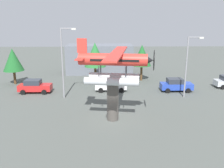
# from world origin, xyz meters

# --- Properties ---
(ground_plane) EXTENTS (140.00, 140.00, 0.00)m
(ground_plane) POSITION_xyz_m (0.00, 0.00, 0.00)
(ground_plane) COLOR #515651
(display_pedestal) EXTENTS (1.10, 1.10, 3.64)m
(display_pedestal) POSITION_xyz_m (0.00, 0.00, 1.82)
(display_pedestal) COLOR #4C4742
(display_pedestal) RESTS_ON ground
(floatplane_monument) EXTENTS (7.09, 10.45, 4.00)m
(floatplane_monument) POSITION_xyz_m (0.13, -0.02, 5.31)
(floatplane_monument) COLOR silver
(floatplane_monument) RESTS_ON display_pedestal
(car_near_red) EXTENTS (4.20, 2.02, 1.76)m
(car_near_red) POSITION_xyz_m (-10.03, 9.17, 0.88)
(car_near_red) COLOR red
(car_near_red) RESTS_ON ground
(car_mid_white) EXTENTS (4.20, 2.02, 1.76)m
(car_mid_white) POSITION_xyz_m (-0.05, 9.81, 0.88)
(car_mid_white) COLOR white
(car_mid_white) RESTS_ON ground
(car_far_blue) EXTENTS (4.20, 2.02, 1.76)m
(car_far_blue) POSITION_xyz_m (8.75, 9.42, 0.88)
(car_far_blue) COLOR #2847B7
(car_far_blue) RESTS_ON ground
(streetlight_primary) EXTENTS (1.84, 0.28, 8.44)m
(streetlight_primary) POSITION_xyz_m (-5.61, 6.78, 4.86)
(streetlight_primary) COLOR gray
(streetlight_primary) RESTS_ON ground
(streetlight_secondary) EXTENTS (1.84, 0.28, 7.42)m
(streetlight_secondary) POSITION_xyz_m (9.25, 6.79, 4.34)
(streetlight_secondary) COLOR gray
(streetlight_secondary) RESTS_ON ground
(storefront_building) EXTENTS (11.74, 5.59, 5.08)m
(storefront_building) POSITION_xyz_m (-1.78, 22.00, 2.54)
(storefront_building) COLOR slate
(storefront_building) RESTS_ON ground
(tree_west) EXTENTS (2.96, 2.96, 5.34)m
(tree_west) POSITION_xyz_m (-14.32, 13.77, 3.67)
(tree_west) COLOR brown
(tree_west) RESTS_ON ground
(tree_east) EXTENTS (3.29, 3.29, 6.09)m
(tree_east) POSITION_xyz_m (-2.30, 14.92, 4.24)
(tree_east) COLOR brown
(tree_east) RESTS_ON ground
(tree_center_back) EXTENTS (2.93, 2.93, 5.65)m
(tree_center_back) POSITION_xyz_m (4.97, 15.67, 3.99)
(tree_center_back) COLOR brown
(tree_center_back) RESTS_ON ground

